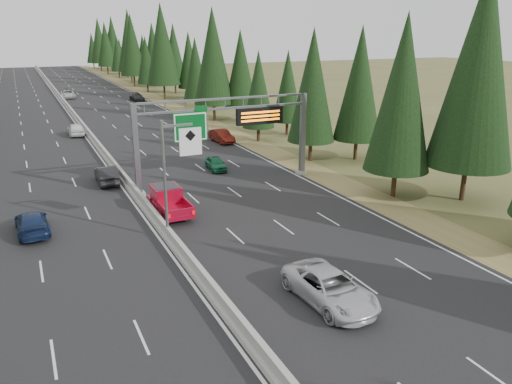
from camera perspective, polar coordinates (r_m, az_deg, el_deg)
road at (r=86.89m, az=-20.02°, el=8.04°), size 32.00×260.00×0.08m
shoulder_right at (r=90.27m, az=-8.63°, el=9.24°), size 3.60×260.00×0.06m
median_barrier at (r=86.84m, az=-20.05°, el=8.28°), size 0.70×260.00×0.85m
sign_gantry at (r=44.49m, az=-2.71°, el=7.41°), size 16.75×0.98×7.80m
hov_sign_pole at (r=32.79m, az=-9.43°, el=2.37°), size 2.80×0.50×8.00m
tree_row_right at (r=76.68m, az=-2.35°, el=14.97°), size 12.31×242.93×18.94m
silver_minivan at (r=26.18m, az=8.43°, el=-10.76°), size 3.04×6.06×1.64m
red_pickup at (r=38.86m, az=-10.03°, el=-0.70°), size 2.12×5.92×1.93m
car_ahead_green at (r=50.22m, az=-4.64°, el=3.28°), size 1.86×3.94×1.30m
car_ahead_dkred at (r=62.82m, az=-3.95°, el=6.40°), size 1.90×4.83×1.57m
car_ahead_dkgrey at (r=103.86m, az=-13.46°, el=10.52°), size 2.31×5.21×1.49m
car_ahead_white at (r=112.06m, az=-20.73°, el=10.41°), size 2.83×5.93×1.63m
car_ahead_far at (r=119.05m, az=-20.70°, el=10.72°), size 1.81×3.92×1.30m
car_onc_near at (r=47.56m, az=-16.71°, el=1.92°), size 1.81×4.87×1.59m
car_onc_blue at (r=37.66m, az=-24.24°, el=-3.21°), size 2.30×5.21×1.49m
car_onc_white at (r=71.07m, az=-19.92°, el=6.76°), size 1.97×4.83×1.64m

